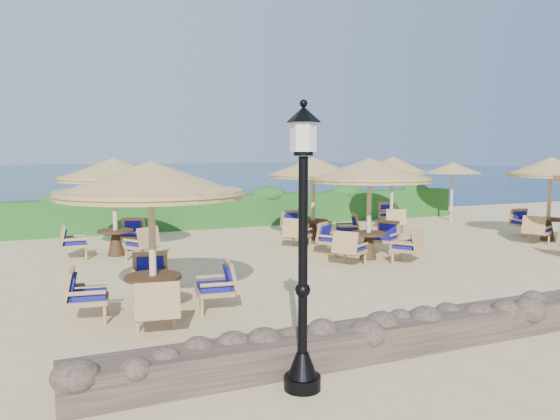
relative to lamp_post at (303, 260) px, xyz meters
The scene contains 12 objects.
ground 8.47m from the lamp_post, 54.78° to the left, with size 120.00×120.00×0.00m, color #D7BE88.
sea 76.97m from the lamp_post, 86.42° to the left, with size 160.00×160.00×0.00m, color #0C2B4C.
hedge 14.83m from the lamp_post, 71.08° to the left, with size 18.00×0.90×1.20m, color #1A4E19.
stone_wall 5.02m from the lamp_post, ahead, with size 15.00×0.65×0.44m, color brown.
lamp_post is the anchor object (origin of this frame).
extra_parasol 17.41m from the lamp_post, 43.60° to the left, with size 2.30×2.30×2.41m.
cafe_set_0 3.81m from the lamp_post, 106.35° to the left, with size 3.16×3.16×2.65m.
cafe_set_1 8.22m from the lamp_post, 51.94° to the left, with size 3.17×3.17×2.65m.
cafe_set_3 9.67m from the lamp_post, 95.80° to the left, with size 2.93×2.93×2.65m.
cafe_set_4 10.63m from the lamp_post, 62.39° to the left, with size 2.82×2.82×2.65m.
cafe_set_5 13.93m from the lamp_post, 50.77° to the left, with size 2.42×2.80×2.65m.
cafe_set_6 13.81m from the lamp_post, 29.57° to the left, with size 2.76×2.74×2.65m.
Camera 1 is at (-7.52, -12.39, 2.79)m, focal length 35.00 mm.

